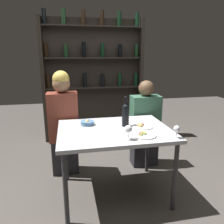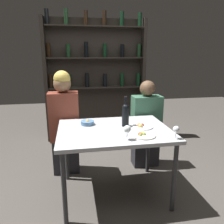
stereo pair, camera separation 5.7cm
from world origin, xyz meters
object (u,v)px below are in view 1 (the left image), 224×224
wine_bottle (126,114)px  wine_glass_1 (128,129)px  food_plate_0 (144,135)px  seated_person_right (145,126)px  wine_glass_0 (177,129)px  food_plate_1 (142,126)px  snack_bowl (87,123)px  seated_person_left (64,124)px

wine_bottle → wine_glass_1: (-0.08, -0.39, -0.04)m
wine_glass_1 → food_plate_0: size_ratio=0.60×
food_plate_0 → seated_person_right: bearing=69.2°
seated_person_right → wine_glass_1: bearing=-118.6°
seated_person_right → wine_glass_0: bearing=-92.7°
wine_glass_0 → food_plate_1: wine_glass_0 is taller
wine_glass_1 → food_plate_1: bearing=52.2°
wine_glass_1 → food_plate_1: size_ratio=0.64×
wine_glass_0 → wine_bottle: bearing=130.3°
food_plate_0 → seated_person_right: (0.32, 0.84, -0.21)m
wine_bottle → seated_person_right: (0.42, 0.52, -0.34)m
snack_bowl → seated_person_left: seated_person_left is taller
seated_person_right → wine_bottle: bearing=-128.8°
wine_glass_1 → food_plate_0: (0.17, 0.07, -0.09)m
food_plate_1 → seated_person_left: size_ratio=0.16×
wine_glass_1 → seated_person_right: seated_person_right is taller
wine_glass_1 → food_plate_1: 0.40m
wine_bottle → food_plate_0: wine_bottle is taller
wine_glass_1 → food_plate_0: bearing=20.7°
snack_bowl → seated_person_left: size_ratio=0.11×
snack_bowl → wine_glass_0: bearing=-35.8°
wine_glass_0 → food_plate_1: bearing=119.9°
wine_glass_1 → seated_person_right: bearing=61.4°
seated_person_right → snack_bowl: bearing=-154.1°
seated_person_left → food_plate_0: bearing=-47.4°
snack_bowl → seated_person_left: 0.50m
food_plate_1 → snack_bowl: size_ratio=1.47×
wine_glass_0 → wine_glass_1: 0.45m
wine_bottle → wine_glass_1: wine_bottle is taller
wine_glass_0 → seated_person_right: seated_person_right is taller
wine_glass_0 → wine_glass_1: size_ratio=0.89×
seated_person_left → seated_person_right: seated_person_left is taller
snack_bowl → seated_person_right: (0.82, 0.40, -0.22)m
food_plate_1 → wine_bottle: bearing=154.8°
wine_bottle → wine_glass_0: bearing=-49.7°
wine_bottle → snack_bowl: (-0.40, 0.12, -0.11)m
wine_bottle → snack_bowl: size_ratio=2.23×
food_plate_1 → seated_person_right: 0.68m
wine_glass_0 → food_plate_1: (-0.21, 0.36, -0.08)m
food_plate_0 → food_plate_1: (0.07, 0.24, 0.00)m
wine_bottle → food_plate_1: size_ratio=1.52×
seated_person_left → food_plate_1: bearing=-35.5°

